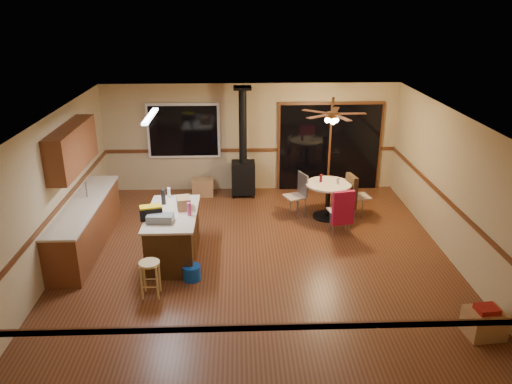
{
  "coord_description": "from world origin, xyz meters",
  "views": [
    {
      "loc": [
        -0.31,
        -8.12,
        4.44
      ],
      "look_at": [
        0.0,
        0.3,
        1.15
      ],
      "focal_mm": 35.0,
      "sensor_mm": 36.0,
      "label": 1
    }
  ],
  "objects_px": {
    "chair_right": "(352,191)",
    "box_under_window": "(203,187)",
    "blue_bucket": "(192,273)",
    "dining_table": "(328,194)",
    "kitchen_island": "(173,235)",
    "box_corner_b": "(484,325)",
    "chair_left": "(299,190)",
    "toolbox_black": "(151,213)",
    "wood_stove": "(243,166)",
    "bar_stool": "(151,279)",
    "box_corner_a": "(484,323)",
    "chair_near": "(343,208)",
    "toolbox_grey": "(160,218)"
  },
  "relations": [
    {
      "from": "chair_near",
      "to": "kitchen_island",
      "type": "bearing_deg",
      "value": -165.87
    },
    {
      "from": "kitchen_island",
      "to": "box_corner_b",
      "type": "relative_size",
      "value": 4.23
    },
    {
      "from": "toolbox_grey",
      "to": "box_corner_b",
      "type": "relative_size",
      "value": 1.1
    },
    {
      "from": "toolbox_grey",
      "to": "toolbox_black",
      "type": "height_order",
      "value": "toolbox_black"
    },
    {
      "from": "chair_left",
      "to": "chair_right",
      "type": "xyz_separation_m",
      "value": [
        1.12,
        -0.13,
        0.01
      ]
    },
    {
      "from": "blue_bucket",
      "to": "chair_right",
      "type": "bearing_deg",
      "value": 37.42
    },
    {
      "from": "blue_bucket",
      "to": "dining_table",
      "type": "distance_m",
      "value": 3.68
    },
    {
      "from": "toolbox_black",
      "to": "box_under_window",
      "type": "relative_size",
      "value": 0.75
    },
    {
      "from": "blue_bucket",
      "to": "dining_table",
      "type": "height_order",
      "value": "dining_table"
    },
    {
      "from": "chair_near",
      "to": "toolbox_grey",
      "type": "bearing_deg",
      "value": -160.29
    },
    {
      "from": "dining_table",
      "to": "bar_stool",
      "type": "bearing_deg",
      "value": -138.55
    },
    {
      "from": "kitchen_island",
      "to": "chair_near",
      "type": "bearing_deg",
      "value": 14.13
    },
    {
      "from": "blue_bucket",
      "to": "box_corner_a",
      "type": "relative_size",
      "value": 0.61
    },
    {
      "from": "chair_left",
      "to": "box_under_window",
      "type": "relative_size",
      "value": 1.06
    },
    {
      "from": "dining_table",
      "to": "box_under_window",
      "type": "distance_m",
      "value": 3.12
    },
    {
      "from": "kitchen_island",
      "to": "toolbox_black",
      "type": "xyz_separation_m",
      "value": [
        -0.32,
        -0.25,
        0.55
      ]
    },
    {
      "from": "bar_stool",
      "to": "blue_bucket",
      "type": "xyz_separation_m",
      "value": [
        0.6,
        0.47,
        -0.17
      ]
    },
    {
      "from": "toolbox_black",
      "to": "box_corner_b",
      "type": "distance_m",
      "value": 5.44
    },
    {
      "from": "wood_stove",
      "to": "toolbox_black",
      "type": "distance_m",
      "value": 3.69
    },
    {
      "from": "dining_table",
      "to": "chair_left",
      "type": "height_order",
      "value": "chair_left"
    },
    {
      "from": "kitchen_island",
      "to": "chair_left",
      "type": "height_order",
      "value": "chair_left"
    },
    {
      "from": "box_under_window",
      "to": "box_corner_b",
      "type": "distance_m",
      "value": 6.98
    },
    {
      "from": "chair_right",
      "to": "box_corner_b",
      "type": "relative_size",
      "value": 1.76
    },
    {
      "from": "blue_bucket",
      "to": "box_corner_a",
      "type": "height_order",
      "value": "box_corner_a"
    },
    {
      "from": "chair_right",
      "to": "box_under_window",
      "type": "bearing_deg",
      "value": 156.98
    },
    {
      "from": "chair_near",
      "to": "box_corner_a",
      "type": "distance_m",
      "value": 3.53
    },
    {
      "from": "box_corner_a",
      "to": "chair_near",
      "type": "bearing_deg",
      "value": 113.13
    },
    {
      "from": "kitchen_island",
      "to": "chair_left",
      "type": "xyz_separation_m",
      "value": [
        2.49,
        1.83,
        0.14
      ]
    },
    {
      "from": "chair_right",
      "to": "box_corner_b",
      "type": "distance_m",
      "value": 4.26
    },
    {
      "from": "bar_stool",
      "to": "box_corner_a",
      "type": "xyz_separation_m",
      "value": [
        4.82,
        -1.18,
        -0.11
      ]
    },
    {
      "from": "wood_stove",
      "to": "dining_table",
      "type": "xyz_separation_m",
      "value": [
        1.79,
        -1.36,
        -0.2
      ]
    },
    {
      "from": "toolbox_black",
      "to": "chair_right",
      "type": "height_order",
      "value": "toolbox_black"
    },
    {
      "from": "toolbox_black",
      "to": "box_corner_a",
      "type": "bearing_deg",
      "value": -23.71
    },
    {
      "from": "dining_table",
      "to": "chair_near",
      "type": "height_order",
      "value": "chair_near"
    },
    {
      "from": "blue_bucket",
      "to": "dining_table",
      "type": "bearing_deg",
      "value": 42.22
    },
    {
      "from": "chair_left",
      "to": "dining_table",
      "type": "bearing_deg",
      "value": -13.13
    },
    {
      "from": "bar_stool",
      "to": "box_under_window",
      "type": "relative_size",
      "value": 1.2
    },
    {
      "from": "box_corner_b",
      "to": "bar_stool",
      "type": "bearing_deg",
      "value": 166.29
    },
    {
      "from": "kitchen_island",
      "to": "blue_bucket",
      "type": "height_order",
      "value": "kitchen_island"
    },
    {
      "from": "toolbox_black",
      "to": "box_corner_b",
      "type": "relative_size",
      "value": 0.95
    },
    {
      "from": "wood_stove",
      "to": "box_corner_a",
      "type": "relative_size",
      "value": 5.0
    },
    {
      "from": "chair_near",
      "to": "dining_table",
      "type": "bearing_deg",
      "value": 98.63
    },
    {
      "from": "toolbox_grey",
      "to": "chair_left",
      "type": "relative_size",
      "value": 0.83
    },
    {
      "from": "kitchen_island",
      "to": "dining_table",
      "type": "xyz_separation_m",
      "value": [
        3.09,
        1.69,
        0.08
      ]
    },
    {
      "from": "toolbox_grey",
      "to": "kitchen_island",
      "type": "bearing_deg",
      "value": 69.82
    },
    {
      "from": "kitchen_island",
      "to": "toolbox_grey",
      "type": "height_order",
      "value": "toolbox_grey"
    },
    {
      "from": "box_corner_b",
      "to": "kitchen_island",
      "type": "bearing_deg",
      "value": 152.32
    },
    {
      "from": "wood_stove",
      "to": "bar_stool",
      "type": "xyz_separation_m",
      "value": [
        -1.52,
        -4.29,
        -0.43
      ]
    },
    {
      "from": "chair_left",
      "to": "chair_right",
      "type": "height_order",
      "value": "same"
    },
    {
      "from": "kitchen_island",
      "to": "blue_bucket",
      "type": "bearing_deg",
      "value": -63.87
    }
  ]
}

